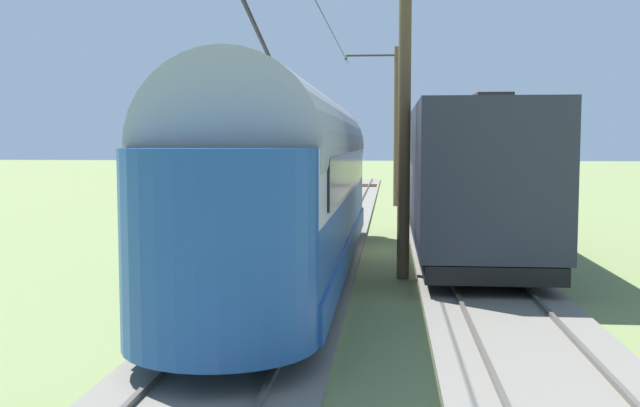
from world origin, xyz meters
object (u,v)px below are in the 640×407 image
at_px(catenary_pole_foreground, 395,124).
at_px(vintage_streetcar, 294,178).
at_px(catenary_pole_mid_near, 402,100).
at_px(boxcar_adjacent, 466,176).

bearing_deg(catenary_pole_foreground, vintage_streetcar, 82.99).
xyz_separation_m(catenary_pole_foreground, catenary_pole_mid_near, (0.00, 19.45, 0.00)).
bearing_deg(catenary_pole_mid_near, catenary_pole_foreground, -90.00).
bearing_deg(catenary_pole_foreground, boxcar_adjacent, 96.33).
xyz_separation_m(boxcar_adjacent, catenary_pole_mid_near, (1.79, 3.36, 1.82)).
xyz_separation_m(vintage_streetcar, boxcar_adjacent, (-4.19, -3.47, -0.09)).
height_order(catenary_pole_foreground, catenary_pole_mid_near, same).
distance_m(boxcar_adjacent, catenary_pole_mid_near, 4.22).
height_order(boxcar_adjacent, catenary_pole_mid_near, catenary_pole_mid_near).
xyz_separation_m(vintage_streetcar, catenary_pole_foreground, (-2.40, -19.56, 1.73)).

